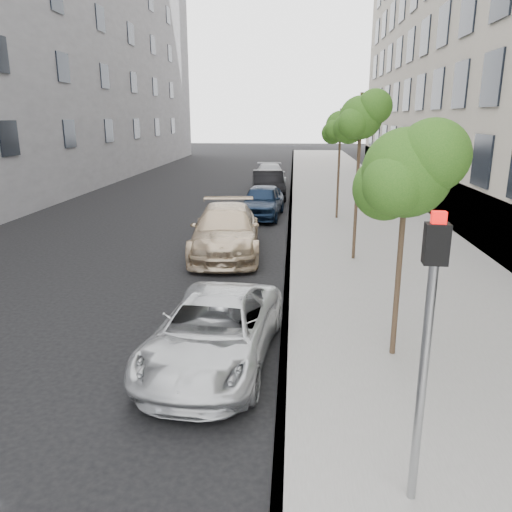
# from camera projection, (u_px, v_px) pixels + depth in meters

# --- Properties ---
(ground) EXTENTS (160.00, 160.00, 0.00)m
(ground) POSITION_uv_depth(u_px,v_px,m) (210.00, 396.00, 8.16)
(ground) COLOR black
(ground) RESTS_ON ground
(sidewalk) EXTENTS (6.40, 72.00, 0.14)m
(sidewalk) POSITION_uv_depth(u_px,v_px,m) (342.00, 189.00, 30.87)
(sidewalk) COLOR gray
(sidewalk) RESTS_ON ground
(curb) EXTENTS (0.15, 72.00, 0.14)m
(curb) POSITION_uv_depth(u_px,v_px,m) (292.00, 189.00, 31.10)
(curb) COLOR #9E9B93
(curb) RESTS_ON ground
(tree_near) EXTENTS (1.83, 1.63, 4.25)m
(tree_near) POSITION_uv_depth(u_px,v_px,m) (408.00, 172.00, 8.42)
(tree_near) COLOR #38281C
(tree_near) RESTS_ON sidewalk
(tree_mid) EXTENTS (1.62, 1.42, 5.03)m
(tree_mid) POSITION_uv_depth(u_px,v_px,m) (362.00, 118.00, 14.43)
(tree_mid) COLOR #38281C
(tree_mid) RESTS_ON sidewalk
(tree_far) EXTENTS (1.61, 1.41, 4.69)m
(tree_far) POSITION_uv_depth(u_px,v_px,m) (341.00, 126.00, 20.76)
(tree_far) COLOR #38281C
(tree_far) RESTS_ON sidewalk
(signal_pole) EXTENTS (0.25, 0.20, 3.37)m
(signal_pole) POSITION_uv_depth(u_px,v_px,m) (427.00, 331.00, 5.24)
(signal_pole) COLOR #939699
(signal_pole) RESTS_ON sidewalk
(minivan) EXTENTS (2.47, 4.64, 1.24)m
(minivan) POSITION_uv_depth(u_px,v_px,m) (214.00, 331.00, 9.12)
(minivan) COLOR silver
(minivan) RESTS_ON ground
(suv) EXTENTS (2.63, 5.55, 1.56)m
(suv) POSITION_uv_depth(u_px,v_px,m) (226.00, 230.00, 16.45)
(suv) COLOR #C9B18F
(suv) RESTS_ON ground
(sedan_blue) EXTENTS (2.03, 4.38, 1.45)m
(sedan_blue) POSITION_uv_depth(u_px,v_px,m) (262.00, 201.00, 22.48)
(sedan_blue) COLOR #0F1D34
(sedan_blue) RESTS_ON ground
(sedan_black) EXTENTS (2.11, 4.82, 1.54)m
(sedan_black) POSITION_uv_depth(u_px,v_px,m) (268.00, 185.00, 27.34)
(sedan_black) COLOR black
(sedan_black) RESTS_ON ground
(sedan_rear) EXTENTS (2.31, 4.98, 1.41)m
(sedan_rear) POSITION_uv_depth(u_px,v_px,m) (270.00, 175.00, 32.52)
(sedan_rear) COLOR gray
(sedan_rear) RESTS_ON ground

